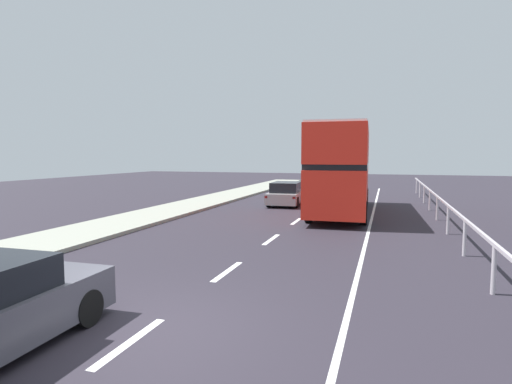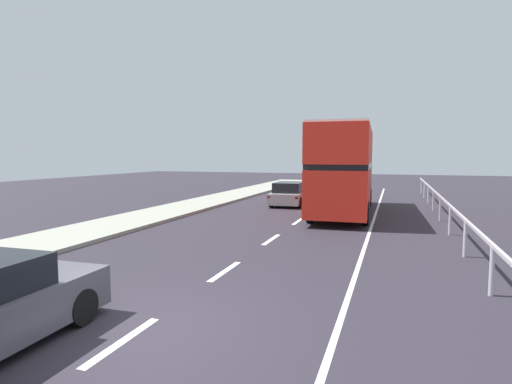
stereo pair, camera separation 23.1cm
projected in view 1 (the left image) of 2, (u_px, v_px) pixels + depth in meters
ground_plane at (149, 331)px, 7.05m from camera, size 74.31×120.00×0.10m
lane_paint_markings at (331, 239)px, 14.56m from camera, size 3.33×46.00×0.01m
bridge_side_railing at (456, 217)px, 13.68m from camera, size 0.10×42.00×1.11m
double_decker_bus_red at (342, 167)px, 20.91m from camera, size 2.92×10.21×4.35m
sedan_car_ahead at (287, 194)px, 24.35m from camera, size 1.93×4.07×1.37m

